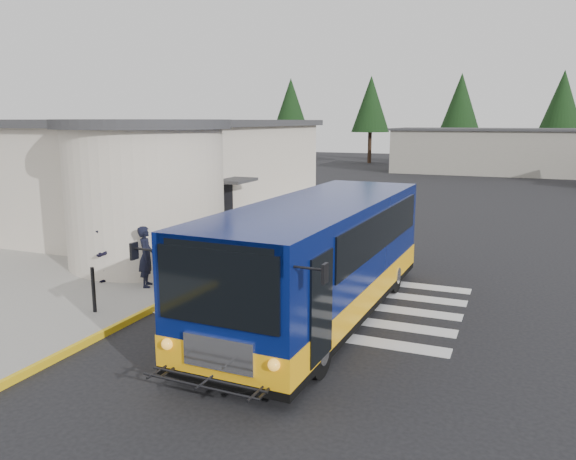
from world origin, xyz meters
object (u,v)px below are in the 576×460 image
at_px(pedestrian_a, 146,256).
at_px(bollard, 94,290).
at_px(pedestrian_b, 102,254).
at_px(transit_bus, 319,263).

xyz_separation_m(pedestrian_a, bollard, (0.13, -2.37, -0.31)).
bearing_deg(bollard, pedestrian_a, 93.26).
distance_m(pedestrian_a, pedestrian_b, 1.59).
height_order(transit_bus, pedestrian_a, transit_bus).
distance_m(pedestrian_b, bollard, 2.90).
bearing_deg(pedestrian_b, bollard, 9.14).
distance_m(transit_bus, bollard, 5.72).
distance_m(transit_bus, pedestrian_a, 5.38).
xyz_separation_m(transit_bus, pedestrian_b, (-6.95, 0.11, -0.45)).
bearing_deg(pedestrian_a, transit_bus, -119.57).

